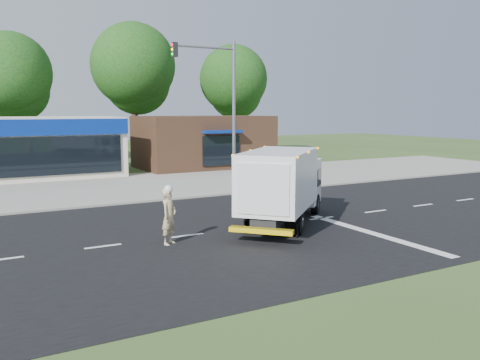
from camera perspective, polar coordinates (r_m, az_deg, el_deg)
The scene contains 10 objects.
ground at distance 19.60m, azimuth 2.20°, elevation -5.25°, with size 120.00×120.00×0.00m, color #385123.
road_asphalt at distance 19.60m, azimuth 2.20°, elevation -5.24°, with size 60.00×14.00×0.02m, color black.
sidewalk at distance 26.80m, azimuth -6.95°, elevation -1.63°, with size 60.00×2.40×0.12m, color gray.
parking_apron at distance 32.19m, azimuth -10.85°, elevation -0.22°, with size 60.00×9.00×0.02m, color gray.
lane_markings at distance 19.25m, azimuth 7.76°, elevation -5.51°, with size 55.20×7.00×0.01m.
ems_box_truck at distance 19.64m, azimuth 4.86°, elevation -0.17°, with size 6.29×6.08×2.97m.
emergency_worker at distance 17.01m, azimuth -7.99°, elevation -3.97°, with size 0.82×0.79×2.00m.
brown_storefront at distance 40.12m, azimuth -4.10°, elevation 4.32°, with size 10.00×6.70×4.00m.
traffic_signal_pole at distance 26.88m, azimuth -1.92°, elevation 8.86°, with size 3.51×0.25×8.00m.
background_trees at distance 45.48m, azimuth -17.87°, elevation 11.17°, with size 36.77×7.39×12.10m.
Camera 1 is at (-9.94, -16.30, 4.43)m, focal length 38.00 mm.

